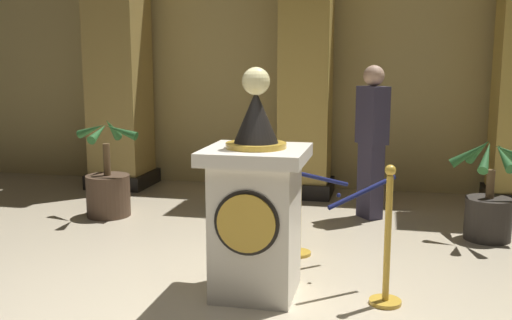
{
  "coord_description": "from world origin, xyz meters",
  "views": [
    {
      "loc": [
        1.03,
        -3.72,
        1.78
      ],
      "look_at": [
        0.1,
        0.44,
        1.05
      ],
      "focal_mm": 40.51,
      "sensor_mm": 36.0,
      "label": 1
    }
  ],
  "objects_px": {
    "stanchion_far": "(299,218)",
    "potted_palm_left": "(108,188)",
    "stanchion_near": "(387,256)",
    "bystander_guest": "(372,138)",
    "potted_palm_right": "(489,204)",
    "pedestal_clock": "(256,207)"
  },
  "relations": [
    {
      "from": "pedestal_clock",
      "to": "potted_palm_left",
      "type": "bearing_deg",
      "value": 139.53
    },
    {
      "from": "stanchion_far",
      "to": "bystander_guest",
      "type": "xyz_separation_m",
      "value": [
        0.61,
        1.48,
        0.57
      ]
    },
    {
      "from": "pedestal_clock",
      "to": "stanchion_near",
      "type": "bearing_deg",
      "value": 0.74
    },
    {
      "from": "stanchion_near",
      "to": "stanchion_far",
      "type": "distance_m",
      "value": 1.24
    },
    {
      "from": "stanchion_near",
      "to": "stanchion_far",
      "type": "bearing_deg",
      "value": 129.87
    },
    {
      "from": "stanchion_near",
      "to": "stanchion_far",
      "type": "xyz_separation_m",
      "value": [
        -0.8,
        0.95,
        -0.01
      ]
    },
    {
      "from": "stanchion_near",
      "to": "bystander_guest",
      "type": "bearing_deg",
      "value": 94.42
    },
    {
      "from": "potted_palm_left",
      "to": "potted_palm_right",
      "type": "height_order",
      "value": "potted_palm_left"
    },
    {
      "from": "stanchion_far",
      "to": "potted_palm_left",
      "type": "height_order",
      "value": "potted_palm_left"
    },
    {
      "from": "pedestal_clock",
      "to": "bystander_guest",
      "type": "height_order",
      "value": "pedestal_clock"
    },
    {
      "from": "stanchion_far",
      "to": "bystander_guest",
      "type": "height_order",
      "value": "bystander_guest"
    },
    {
      "from": "potted_palm_right",
      "to": "bystander_guest",
      "type": "height_order",
      "value": "bystander_guest"
    },
    {
      "from": "potted_palm_left",
      "to": "potted_palm_right",
      "type": "xyz_separation_m",
      "value": [
        4.17,
        -0.0,
        0.03
      ]
    },
    {
      "from": "potted_palm_right",
      "to": "bystander_guest",
      "type": "relative_size",
      "value": 0.61
    },
    {
      "from": "pedestal_clock",
      "to": "stanchion_near",
      "type": "relative_size",
      "value": 1.65
    },
    {
      "from": "stanchion_far",
      "to": "potted_palm_right",
      "type": "xyz_separation_m",
      "value": [
        1.8,
        0.89,
        0.0
      ]
    },
    {
      "from": "potted_palm_right",
      "to": "potted_palm_left",
      "type": "bearing_deg",
      "value": 179.97
    },
    {
      "from": "pedestal_clock",
      "to": "stanchion_far",
      "type": "relative_size",
      "value": 1.7
    },
    {
      "from": "bystander_guest",
      "to": "pedestal_clock",
      "type": "bearing_deg",
      "value": -108.08
    },
    {
      "from": "stanchion_far",
      "to": "potted_palm_left",
      "type": "xyz_separation_m",
      "value": [
        -2.37,
        0.89,
        -0.02
      ]
    },
    {
      "from": "stanchion_far",
      "to": "potted_palm_left",
      "type": "relative_size",
      "value": 0.88
    },
    {
      "from": "potted_palm_right",
      "to": "pedestal_clock",
      "type": "bearing_deg",
      "value": -136.99
    }
  ]
}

